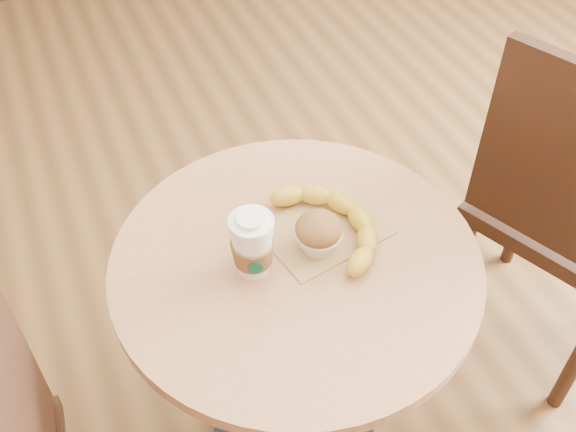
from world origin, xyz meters
The scene contains 6 objects.
cafe_table centered at (0.02, 0.01, 0.55)m, with size 0.74×0.74×0.75m.
chair_right centered at (0.78, 0.04, 0.56)m, with size 0.59×0.59×1.03m.
kraft_bag centered at (0.10, 0.06, 0.75)m, with size 0.24×0.18×0.00m, color tan.
coffee_cup centered at (-0.07, 0.02, 0.81)m, with size 0.09×0.09×0.14m.
muffin centered at (0.07, 0.02, 0.79)m, with size 0.09×0.09×0.08m.
banana centered at (0.12, 0.05, 0.77)m, with size 0.19×0.30×0.04m, color gold, non-canonical shape.
Camera 1 is at (-0.34, -0.78, 1.75)m, focal length 42.00 mm.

